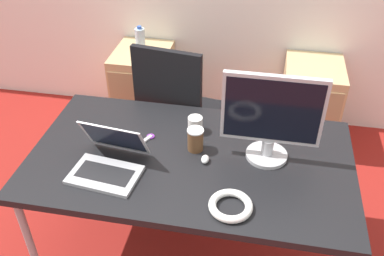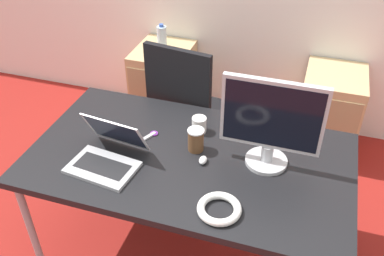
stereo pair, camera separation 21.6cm
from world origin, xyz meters
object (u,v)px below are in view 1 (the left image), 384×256
laptop_center (108,162)px  cable_coil (231,206)px  cabinet_right (309,104)px  office_chair (179,125)px  coffee_cup_white (195,124)px  mouse (205,159)px  cabinet_left (144,88)px  monitor (271,118)px  coffee_cup_brown (195,139)px  water_bottle (140,40)px

laptop_center → cable_coil: 0.64m
laptop_center → cabinet_right: bearing=52.7°
office_chair → coffee_cup_white: office_chair is taller
mouse → cable_coil: (0.16, -0.30, 0.00)m
cable_coil → cabinet_left: bearing=119.1°
cabinet_left → cabinet_right: size_ratio=1.00×
office_chair → monitor: size_ratio=2.15×
cable_coil → monitor: bearing=70.4°
cabinet_right → coffee_cup_brown: size_ratio=5.24×
cabinet_left → coffee_cup_white: coffee_cup_white is taller
monitor → mouse: 0.39m
monitor → mouse: size_ratio=8.08×
coffee_cup_brown → laptop_center: bearing=-149.1°
coffee_cup_white → mouse: bearing=-68.8°
cabinet_left → laptop_center: size_ratio=1.83×
laptop_center → monitor: 0.83m
cabinet_right → mouse: bearing=-115.9°
monitor → cable_coil: monitor is taller
cabinet_left → coffee_cup_brown: (0.65, -1.19, 0.46)m
coffee_cup_brown → cable_coil: (0.23, -0.39, -0.05)m
coffee_cup_brown → office_chair: bearing=109.8°
office_chair → mouse: size_ratio=17.39×
cabinet_left → cabinet_right: same height
water_bottle → coffee_cup_brown: size_ratio=1.64×
cabinet_right → water_bottle: water_bottle is taller
mouse → coffee_cup_white: 0.27m
office_chair → cable_coil: bearing=-65.9°
monitor → cable_coil: (-0.14, -0.40, -0.23)m
coffee_cup_white → cabinet_left: bearing=121.0°
office_chair → laptop_center: bearing=-100.3°
cabinet_right → monitor: monitor is taller
laptop_center → coffee_cup_white: size_ratio=4.03×
cabinet_left → laptop_center: (0.25, -1.42, 0.44)m
laptop_center → monitor: (0.77, 0.24, 0.20)m
office_chair → monitor: bearing=-46.7°
cabinet_right → laptop_center: bearing=-127.3°
cable_coil → water_bottle: bearing=119.1°
coffee_cup_brown → coffee_cup_white: bearing=100.7°
office_chair → cabinet_left: 0.68m
water_bottle → cabinet_right: bearing=-0.1°
mouse → coffee_cup_brown: size_ratio=0.48×
office_chair → cable_coil: (0.46, -1.04, 0.35)m
office_chair → water_bottle: size_ratio=5.09×
office_chair → cabinet_left: size_ratio=1.59×
coffee_cup_white → cable_coil: size_ratio=0.45×
office_chair → laptop_center: office_chair is taller
coffee_cup_brown → cable_coil: bearing=-59.3°
coffee_cup_white → coffee_cup_brown: coffee_cup_brown is taller
water_bottle → coffee_cup_brown: water_bottle is taller
mouse → office_chair: bearing=112.1°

